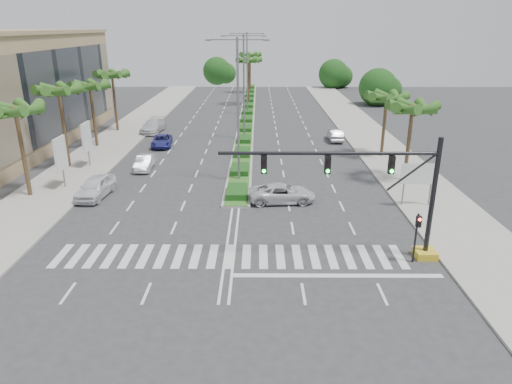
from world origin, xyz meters
TOP-DOWN VIEW (x-y plane):
  - ground at (0.00, 0.00)m, footprint 160.00×160.00m
  - footpath_right at (15.20, 20.00)m, footprint 6.00×120.00m
  - footpath_left at (-15.20, 20.00)m, footprint 6.00×120.00m
  - median at (0.00, 45.00)m, footprint 2.20×75.00m
  - median_grass at (0.00, 45.00)m, footprint 1.80×75.00m
  - building at (-26.00, 26.00)m, footprint 12.00×36.00m
  - signal_gantry at (9.27, -0.00)m, footprint 12.60×1.20m
  - pedestrian_signal at (10.60, -0.68)m, footprint 0.28×0.36m
  - direction_sign at (13.50, 7.99)m, footprint 2.70×0.11m
  - billboard_near at (-14.50, 12.00)m, footprint 0.18×2.10m
  - billboard_far at (-14.50, 18.00)m, footprint 0.18×2.10m
  - palm_left_near at (-16.50, 10.00)m, footprint 4.57×4.68m
  - palm_left_mid at (-16.50, 18.00)m, footprint 4.57×4.68m
  - palm_left_far at (-16.50, 26.00)m, footprint 4.57×4.68m
  - palm_left_end at (-16.50, 34.00)m, footprint 4.57×4.68m
  - palm_right_near at (14.50, 14.00)m, footprint 4.57×4.68m
  - palm_right_far at (14.50, 22.00)m, footprint 4.57×4.68m
  - palm_median_a at (0.00, 55.00)m, footprint 4.57×4.68m
  - palm_median_b at (0.00, 70.00)m, footprint 4.57×4.68m
  - streetlight_near at (0.00, 14.00)m, footprint 5.10×0.25m
  - streetlight_mid at (0.00, 30.00)m, footprint 5.10×0.25m
  - streetlight_far at (0.00, 46.00)m, footprint 5.10×0.25m
  - car_parked_a at (-11.22, 9.97)m, footprint 2.38×4.97m
  - car_parked_b at (-9.07, 17.44)m, footprint 1.50×4.07m
  - car_parked_c at (-9.19, 26.15)m, footprint 2.66×4.84m
  - car_parked_d at (-11.80, 33.49)m, footprint 2.63×5.65m
  - car_crossing at (3.54, 8.92)m, footprint 5.26×2.70m
  - car_right at (10.77, 28.99)m, footprint 1.48×4.17m

SIDE VIEW (x-z plane):
  - ground at x=0.00m, z-range 0.00..0.00m
  - footpath_right at x=15.20m, z-range 0.00..0.15m
  - footpath_left at x=-15.20m, z-range 0.00..0.15m
  - median at x=0.00m, z-range 0.00..0.20m
  - median_grass at x=0.00m, z-range 0.20..0.24m
  - car_parked_c at x=-9.19m, z-range 0.00..1.28m
  - car_parked_b at x=-9.07m, z-range 0.00..1.33m
  - car_right at x=10.77m, z-range 0.00..1.37m
  - car_crossing at x=3.54m, z-range 0.00..1.42m
  - car_parked_d at x=-11.80m, z-range 0.00..1.60m
  - car_parked_a at x=-11.22m, z-range 0.00..1.64m
  - pedestrian_signal at x=10.60m, z-range 0.54..3.54m
  - direction_sign at x=13.50m, z-range 0.75..4.15m
  - billboard_near at x=-14.50m, z-range 0.79..5.14m
  - billboard_far at x=-14.50m, z-range 0.79..5.14m
  - signal_gantry at x=9.27m, z-range -0.14..7.06m
  - palm_right_far at x=14.50m, z-range 2.54..9.29m
  - building at x=-26.00m, z-range 0.00..12.00m
  - palm_right_near at x=14.50m, z-range 2.68..9.73m
  - palm_left_far at x=-16.50m, z-range 2.82..10.17m
  - palm_left_near at x=-16.50m, z-range 2.91..10.46m
  - streetlight_near at x=0.00m, z-range 0.81..12.81m
  - streetlight_mid at x=0.00m, z-range 0.81..12.81m
  - streetlight_far at x=0.00m, z-range 0.81..12.81m
  - palm_left_end at x=-16.50m, z-range 3.01..10.76m
  - palm_left_mid at x=-16.50m, z-range 3.10..11.05m
  - palm_median_a at x=0.00m, z-range 3.15..11.20m
  - palm_median_b at x=0.00m, z-range 3.15..11.20m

